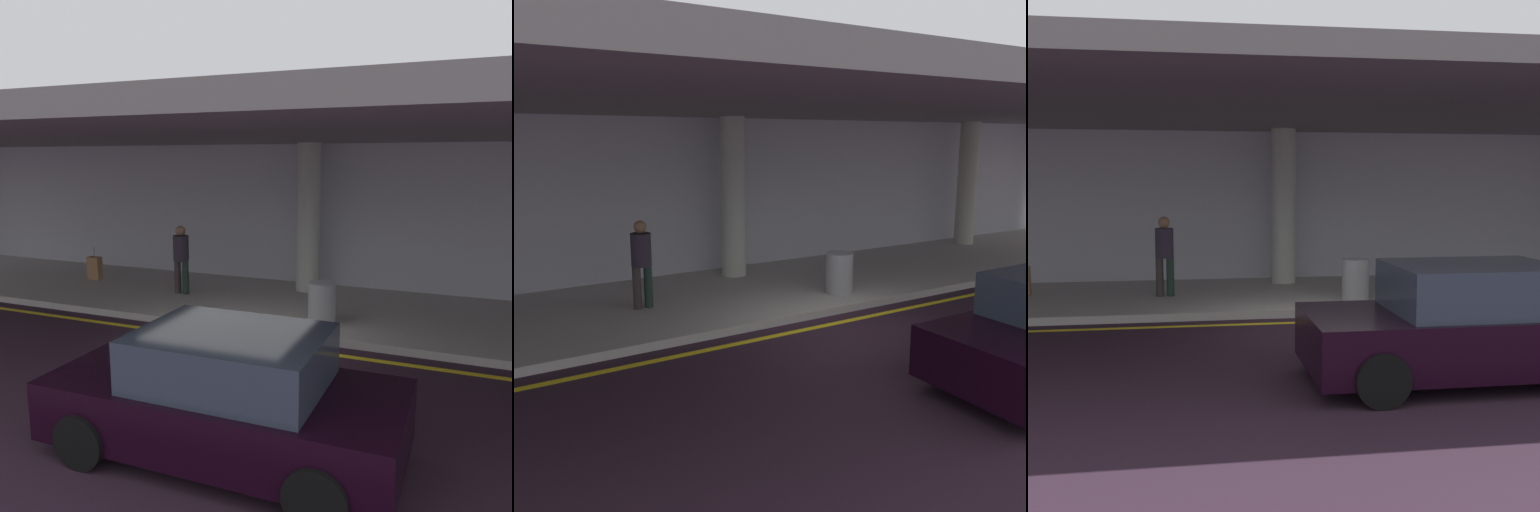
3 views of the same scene
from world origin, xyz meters
TOP-DOWN VIEW (x-y plane):
  - ground_plane at (0.00, 0.00)m, footprint 60.00×60.00m
  - sidewalk at (0.00, 3.10)m, footprint 26.00×4.20m
  - lane_stripe_yellow at (0.00, 0.59)m, footprint 26.00×0.14m
  - support_column_left_mid at (0.00, 4.40)m, footprint 0.58×0.58m
  - support_column_center at (8.00, 4.40)m, footprint 0.58×0.58m
  - ceiling_overhang at (0.00, 2.60)m, footprint 28.00×13.20m
  - terminal_back_wall at (0.00, 5.35)m, footprint 26.00×0.30m
  - traveler_with_luggage at (-2.75, 2.90)m, footprint 0.38×0.38m
  - trash_bin_steel at (1.09, 1.80)m, footprint 0.56×0.56m

SIDE VIEW (x-z plane):
  - ground_plane at x=0.00m, z-range 0.00..0.00m
  - lane_stripe_yellow at x=0.00m, z-range 0.00..0.01m
  - sidewalk at x=0.00m, z-range 0.00..0.15m
  - trash_bin_steel at x=1.09m, z-range 0.15..1.00m
  - traveler_with_luggage at x=-2.75m, z-range 0.27..1.95m
  - terminal_back_wall at x=0.00m, z-range 0.00..3.80m
  - support_column_left_mid at x=0.00m, z-range 0.15..3.80m
  - support_column_center at x=8.00m, z-range 0.15..3.80m
  - ceiling_overhang at x=0.00m, z-range 3.80..4.10m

